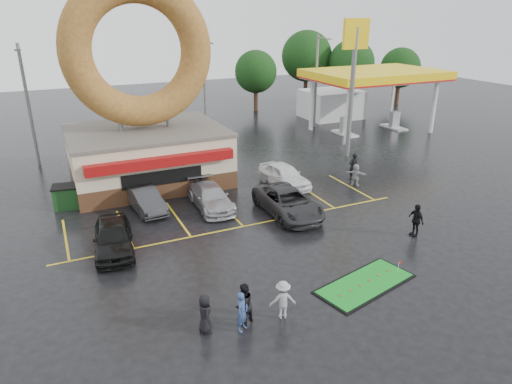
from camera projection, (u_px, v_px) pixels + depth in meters
name	position (u px, v px, depth m)	size (l,w,h in m)	color
ground	(271.00, 254.00, 22.27)	(120.00, 120.00, 0.00)	black
donut_shop	(144.00, 117.00, 30.39)	(10.20, 8.70, 13.50)	#472B19
gas_station	(355.00, 89.00, 46.39)	(12.30, 13.65, 5.90)	silver
shell_sign	(354.00, 63.00, 34.76)	(2.20, 0.36, 10.60)	slate
streetlight_left	(28.00, 103.00, 33.40)	(0.40, 2.21, 9.00)	slate
streetlight_mid	(205.00, 89.00, 39.72)	(0.40, 2.21, 9.00)	slate
streetlight_right	(317.00, 79.00, 45.26)	(0.40, 2.21, 9.00)	slate
tree_far_a	(351.00, 63.00, 55.84)	(5.60, 5.60, 8.00)	#332114
tree_far_b	(400.00, 68.00, 56.74)	(4.90, 4.90, 7.00)	#332114
tree_far_c	(307.00, 56.00, 57.41)	(6.30, 6.30, 9.00)	#332114
tree_far_d	(256.00, 72.00, 53.07)	(4.90, 4.90, 7.00)	#332114
car_black	(113.00, 237.00, 22.25)	(1.83, 4.54, 1.55)	black
car_dgrey	(145.00, 200.00, 26.94)	(1.44, 4.12, 1.36)	#2A2A2C
car_silver	(211.00, 197.00, 27.30)	(1.91, 4.71, 1.37)	#9C9CA0
car_grey	(288.00, 202.00, 26.38)	(2.51, 5.45, 1.52)	#2B2B2E
car_white	(284.00, 175.00, 30.69)	(1.82, 4.52, 1.54)	white
person_blue	(242.00, 312.00, 16.68)	(0.58, 0.38, 1.59)	navy
person_blackjkt	(244.00, 304.00, 17.02)	(0.82, 0.64, 1.69)	black
person_hoodie	(283.00, 300.00, 17.39)	(1.02, 0.59, 1.58)	#959598
person_bystander	(205.00, 314.00, 16.62)	(0.75, 0.49, 1.53)	black
person_cameraman	(416.00, 220.00, 23.81)	(1.05, 0.44, 1.78)	black
person_walker_near	(356.00, 175.00, 30.79)	(1.42, 0.45, 1.54)	#98999B
person_walker_far	(353.00, 167.00, 31.86)	(0.69, 0.46, 1.91)	black
dumpster	(70.00, 197.00, 27.45)	(1.80, 1.20, 1.30)	#19431B
putting_green	(365.00, 284.00, 19.77)	(4.96, 3.02, 0.58)	black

